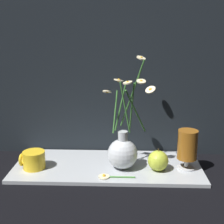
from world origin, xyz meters
name	(u,v)px	position (x,y,z in m)	size (l,w,h in m)	color
ground_plane	(108,168)	(0.00, 0.00, 0.00)	(6.00, 6.00, 0.00)	black
shelf	(108,166)	(0.00, 0.00, 0.01)	(0.65, 0.27, 0.01)	#B2B7BC
backdrop_wall	(109,7)	(0.00, 0.15, 0.55)	(1.15, 0.02, 1.10)	black
vase_with_flowers	(123,150)	(0.05, -0.02, 0.08)	(0.17, 0.18, 0.38)	silver
yellow_mug	(33,160)	(-0.25, -0.04, 0.04)	(0.09, 0.08, 0.06)	yellow
tea_glass	(187,146)	(0.27, -0.02, 0.09)	(0.07, 0.07, 0.14)	silver
orange_fruit	(158,161)	(0.17, -0.04, 0.05)	(0.07, 0.07, 0.08)	#B7C638
loose_daisy	(108,177)	(0.01, -0.10, 0.02)	(0.12, 0.04, 0.01)	#4C8E3D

